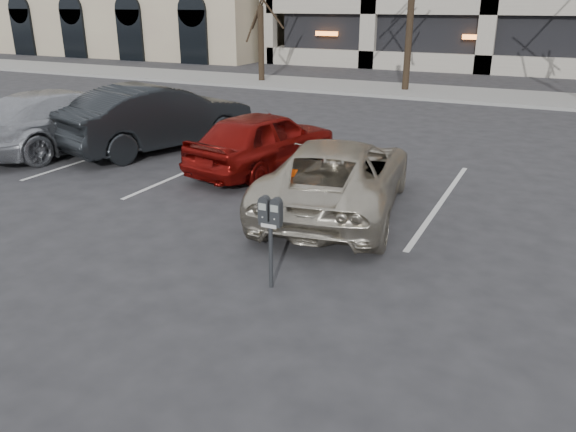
# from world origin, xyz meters

# --- Properties ---
(ground) EXTENTS (140.00, 140.00, 0.00)m
(ground) POSITION_xyz_m (0.00, 0.00, 0.00)
(ground) COLOR #28282B
(ground) RESTS_ON ground
(sidewalk) EXTENTS (80.00, 4.00, 0.12)m
(sidewalk) POSITION_xyz_m (0.00, 16.00, 0.06)
(sidewalk) COLOR gray
(sidewalk) RESTS_ON ground
(stall_lines) EXTENTS (16.90, 5.20, 0.00)m
(stall_lines) POSITION_xyz_m (-1.40, 2.30, 0.01)
(stall_lines) COLOR silver
(stall_lines) RESTS_ON ground
(parking_meter) EXTENTS (0.32, 0.13, 1.25)m
(parking_meter) POSITION_xyz_m (0.07, -2.19, 0.96)
(parking_meter) COLOR black
(parking_meter) RESTS_ON ground
(suv_silver) EXTENTS (3.00, 5.09, 1.33)m
(suv_silver) POSITION_xyz_m (-0.24, 0.99, 0.66)
(suv_silver) COLOR beige
(suv_silver) RESTS_ON ground
(car_red) EXTENTS (2.34, 4.27, 1.38)m
(car_red) POSITION_xyz_m (-2.70, 2.76, 0.69)
(car_red) COLOR maroon
(car_red) RESTS_ON ground
(car_dark) EXTENTS (3.32, 5.36, 1.67)m
(car_dark) POSITION_xyz_m (-6.10, 3.33, 0.83)
(car_dark) COLOR black
(car_dark) RESTS_ON ground
(car_silver) EXTENTS (3.01, 5.59, 1.54)m
(car_silver) POSITION_xyz_m (-8.19, 2.31, 0.77)
(car_silver) COLOR #B0B3B9
(car_silver) RESTS_ON ground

